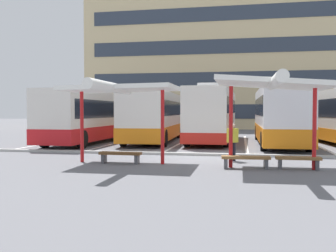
# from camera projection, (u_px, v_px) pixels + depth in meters

# --- Properties ---
(ground_plane) EXTENTS (160.00, 160.00, 0.00)m
(ground_plane) POSITION_uv_depth(u_px,v_px,m) (200.00, 158.00, 16.61)
(ground_plane) COLOR slate
(terminal_building) EXTENTS (33.71, 14.44, 24.70)m
(terminal_building) POSITION_uv_depth(u_px,v_px,m) (228.00, 42.00, 49.99)
(terminal_building) COLOR #D1BC8C
(terminal_building) RESTS_ON ground
(coach_bus_0) EXTENTS (2.61, 11.86, 3.60)m
(coach_bus_0) POSITION_uv_depth(u_px,v_px,m) (93.00, 117.00, 25.43)
(coach_bus_0) COLOR silver
(coach_bus_0) RESTS_ON ground
(coach_bus_1) EXTENTS (3.13, 10.92, 3.59)m
(coach_bus_1) POSITION_uv_depth(u_px,v_px,m) (155.00, 117.00, 25.85)
(coach_bus_1) COLOR silver
(coach_bus_1) RESTS_ON ground
(coach_bus_2) EXTENTS (2.76, 11.13, 3.77)m
(coach_bus_2) POSITION_uv_depth(u_px,v_px,m) (213.00, 115.00, 25.74)
(coach_bus_2) COLOR silver
(coach_bus_2) RESTS_ON ground
(coach_bus_3) EXTENTS (2.54, 11.24, 3.75)m
(coach_bus_3) POSITION_uv_depth(u_px,v_px,m) (279.00, 116.00, 23.35)
(coach_bus_3) COLOR silver
(coach_bus_3) RESTS_ON ground
(lane_stripe_0) EXTENTS (0.16, 14.00, 0.01)m
(lane_stripe_0) POSITION_uv_depth(u_px,v_px,m) (67.00, 140.00, 26.86)
(lane_stripe_0) COLOR white
(lane_stripe_0) RESTS_ON ground
(lane_stripe_1) EXTENTS (0.16, 14.00, 0.01)m
(lane_stripe_1) POSITION_uv_depth(u_px,v_px,m) (123.00, 141.00, 26.10)
(lane_stripe_1) COLOR white
(lane_stripe_1) RESTS_ON ground
(lane_stripe_2) EXTENTS (0.16, 14.00, 0.01)m
(lane_stripe_2) POSITION_uv_depth(u_px,v_px,m) (182.00, 142.00, 25.34)
(lane_stripe_2) COLOR white
(lane_stripe_2) RESTS_ON ground
(lane_stripe_3) EXTENTS (0.16, 14.00, 0.01)m
(lane_stripe_3) POSITION_uv_depth(u_px,v_px,m) (246.00, 143.00, 24.57)
(lane_stripe_3) COLOR white
(lane_stripe_3) RESTS_ON ground
(lane_stripe_4) EXTENTS (0.16, 14.00, 0.01)m
(lane_stripe_4) POSITION_uv_depth(u_px,v_px,m) (313.00, 144.00, 23.81)
(lane_stripe_4) COLOR white
(lane_stripe_4) RESTS_ON ground
(waiting_shelter_0) EXTENTS (4.29, 4.79, 3.07)m
(waiting_shelter_0) POSITION_uv_depth(u_px,v_px,m) (119.00, 90.00, 14.77)
(waiting_shelter_0) COLOR red
(waiting_shelter_0) RESTS_ON ground
(bench_0) EXTENTS (1.66, 0.45, 0.45)m
(bench_0) POSITION_uv_depth(u_px,v_px,m) (120.00, 155.00, 14.97)
(bench_0) COLOR brown
(bench_0) RESTS_ON ground
(waiting_shelter_1) EXTENTS (3.86, 5.14, 3.22)m
(waiting_shelter_1) POSITION_uv_depth(u_px,v_px,m) (273.00, 85.00, 13.27)
(waiting_shelter_1) COLOR red
(waiting_shelter_1) RESTS_ON ground
(bench_1) EXTENTS (1.73, 0.56, 0.45)m
(bench_1) POSITION_uv_depth(u_px,v_px,m) (246.00, 159.00, 13.63)
(bench_1) COLOR brown
(bench_1) RESTS_ON ground
(bench_2) EXTENTS (1.53, 0.43, 0.45)m
(bench_2) POSITION_uv_depth(u_px,v_px,m) (298.00, 160.00, 13.44)
(bench_2) COLOR brown
(bench_2) RESTS_ON ground
(platform_kerb) EXTENTS (44.00, 0.24, 0.12)m
(platform_kerb) POSITION_uv_depth(u_px,v_px,m) (202.00, 154.00, 17.66)
(platform_kerb) COLOR #ADADA8
(platform_kerb) RESTS_ON ground
(waiting_passenger_0) EXTENTS (0.47, 0.47, 1.54)m
(waiting_passenger_0) POSITION_uv_depth(u_px,v_px,m) (233.00, 140.00, 15.70)
(waiting_passenger_0) COLOR black
(waiting_passenger_0) RESTS_ON ground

